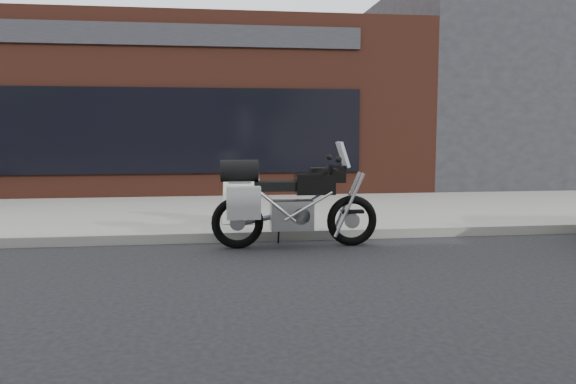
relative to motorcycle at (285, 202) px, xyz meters
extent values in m
plane|color=black|center=(-0.48, -3.54, -0.67)|extent=(120.00, 120.00, 0.00)
cube|color=gray|center=(-0.48, 3.46, -0.59)|extent=(44.00, 6.00, 0.15)
cube|color=#52261A|center=(-2.48, 10.46, 1.58)|extent=(14.00, 10.00, 4.50)
cube|color=black|center=(-2.48, 5.43, 1.03)|extent=(10.00, 0.08, 2.00)
cube|color=#25252A|center=(-2.48, 5.43, 3.23)|extent=(10.00, 0.08, 0.50)
cube|color=#25252A|center=(9.52, 10.46, 2.33)|extent=(10.00, 10.00, 6.00)
torus|color=black|center=(-0.68, 0.03, -0.29)|extent=(0.76, 0.13, 0.75)
torus|color=black|center=(1.01, 0.01, -0.29)|extent=(0.76, 0.13, 0.75)
cube|color=#B7B7BC|center=(0.11, 0.02, -0.19)|extent=(0.62, 0.34, 0.43)
cube|color=black|center=(0.44, 0.02, 0.26)|extent=(0.57, 0.37, 0.29)
cube|color=black|center=(-0.12, 0.03, 0.23)|extent=(0.62, 0.32, 0.14)
cube|color=black|center=(-0.51, 0.03, 0.14)|extent=(0.34, 0.25, 0.16)
cube|color=black|center=(0.78, 0.02, 0.40)|extent=(0.21, 0.27, 0.25)
cube|color=silver|center=(0.86, 0.02, 0.68)|extent=(0.17, 0.34, 0.38)
cylinder|color=black|center=(0.70, 0.02, 0.48)|extent=(0.04, 0.79, 0.03)
cube|color=#B7B7BC|center=(-0.65, 0.03, 0.30)|extent=(0.32, 0.34, 0.03)
cube|color=gray|center=(-0.61, -0.26, 0.03)|extent=(0.47, 0.21, 0.45)
cylinder|color=black|center=(-0.65, 0.03, 0.46)|extent=(0.54, 0.32, 0.32)
cylinder|color=#B7B7BC|center=(-0.34, 0.21, -0.27)|extent=(0.63, 0.10, 0.22)
cube|color=silver|center=(-0.57, 1.34, -0.04)|extent=(0.63, 0.38, 0.94)
cube|color=silver|center=(-0.53, 1.58, -0.04)|extent=(0.63, 0.38, 0.94)
camera|label=1|loc=(-1.02, -7.99, 1.02)|focal=35.00mm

